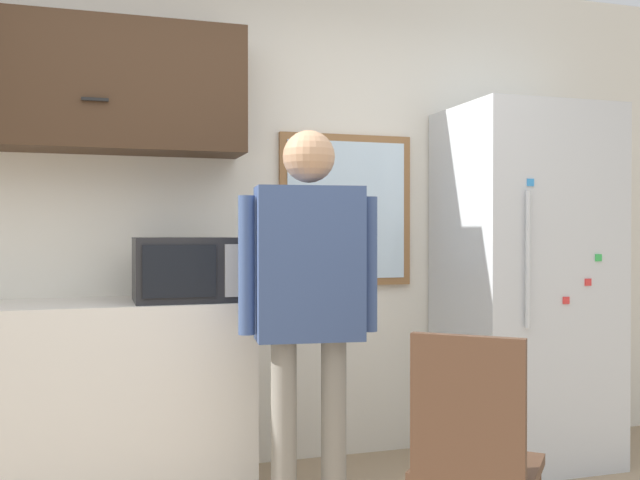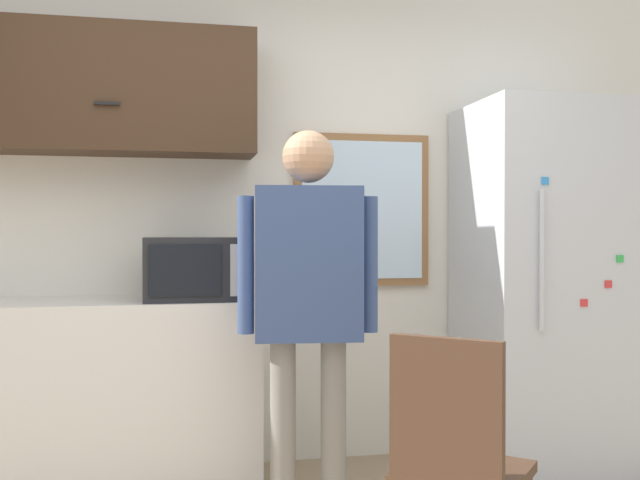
{
  "view_description": "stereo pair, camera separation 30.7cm",
  "coord_description": "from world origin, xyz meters",
  "px_view_note": "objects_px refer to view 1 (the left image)",
  "views": [
    {
      "loc": [
        -0.7,
        -1.92,
        1.25
      ],
      "look_at": [
        0.21,
        1.01,
        1.22
      ],
      "focal_mm": 40.0,
      "sensor_mm": 36.0,
      "label": 1
    },
    {
      "loc": [
        -0.41,
        -2.0,
        1.25
      ],
      "look_at": [
        0.21,
        1.01,
        1.22
      ],
      "focal_mm": 40.0,
      "sensor_mm": 36.0,
      "label": 2
    }
  ],
  "objects_px": {
    "person": "(309,284)",
    "chair": "(474,453)",
    "refrigerator": "(524,284)",
    "microwave": "(184,269)"
  },
  "relations": [
    {
      "from": "person",
      "to": "chair",
      "type": "xyz_separation_m",
      "value": [
        0.36,
        -0.77,
        -0.53
      ]
    },
    {
      "from": "refrigerator",
      "to": "chair",
      "type": "relative_size",
      "value": 2.11
    },
    {
      "from": "chair",
      "to": "refrigerator",
      "type": "bearing_deg",
      "value": -88.04
    },
    {
      "from": "microwave",
      "to": "chair",
      "type": "bearing_deg",
      "value": -56.9
    },
    {
      "from": "person",
      "to": "refrigerator",
      "type": "relative_size",
      "value": 0.87
    },
    {
      "from": "microwave",
      "to": "refrigerator",
      "type": "distance_m",
      "value": 1.85
    },
    {
      "from": "microwave",
      "to": "chair",
      "type": "relative_size",
      "value": 0.51
    },
    {
      "from": "microwave",
      "to": "refrigerator",
      "type": "height_order",
      "value": "refrigerator"
    },
    {
      "from": "person",
      "to": "refrigerator",
      "type": "distance_m",
      "value": 1.46
    },
    {
      "from": "refrigerator",
      "to": "microwave",
      "type": "bearing_deg",
      "value": 179.63
    }
  ]
}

